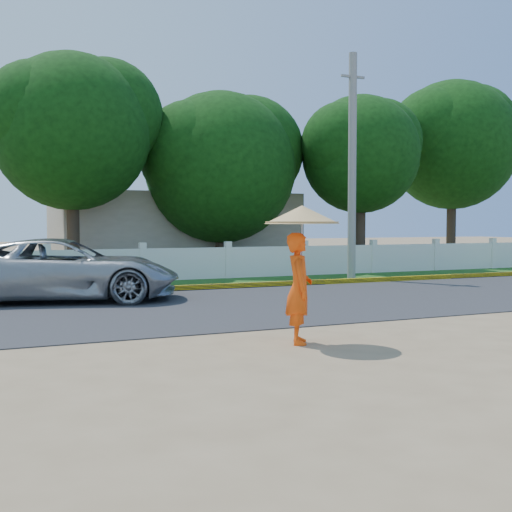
{
  "coord_description": "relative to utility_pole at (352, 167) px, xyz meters",
  "views": [
    {
      "loc": [
        -5.07,
        -9.48,
        1.96
      ],
      "look_at": [
        0.0,
        2.0,
        1.3
      ],
      "focal_mm": 45.0,
      "sensor_mm": 36.0,
      "label": 1
    }
  ],
  "objects": [
    {
      "name": "curb",
      "position": [
        -6.82,
        -1.25,
        -3.77
      ],
      "size": [
        40.0,
        0.18,
        0.16
      ],
      "primitive_type": "cube",
      "color": "yellow",
      "rests_on": "ground"
    },
    {
      "name": "tree_row",
      "position": [
        -3.74,
        4.79,
        0.95
      ],
      "size": [
        36.97,
        7.28,
        8.67
      ],
      "color": "#473828",
      "rests_on": "ground"
    },
    {
      "name": "fence",
      "position": [
        -6.82,
        1.9,
        -3.3
      ],
      "size": [
        40.0,
        0.1,
        1.1
      ],
      "primitive_type": "cube",
      "color": "silver",
      "rests_on": "ground"
    },
    {
      "name": "monk_with_parasol",
      "position": [
        -7.08,
        -9.66,
        -2.39
      ],
      "size": [
        1.23,
        1.23,
        2.23
      ],
      "color": "#FF4D0D",
      "rests_on": "ground"
    },
    {
      "name": "ground",
      "position": [
        -6.82,
        -9.3,
        -3.85
      ],
      "size": [
        120.0,
        120.0,
        0.0
      ],
      "primitive_type": "plane",
      "color": "#9E8460",
      "rests_on": "ground"
    },
    {
      "name": "vehicle",
      "position": [
        -9.83,
        -2.36,
        -3.06
      ],
      "size": [
        6.11,
        3.96,
        1.57
      ],
      "primitive_type": "imported",
      "rotation": [
        0.0,
        0.0,
        1.31
      ],
      "color": "#A1A5A9",
      "rests_on": "ground"
    },
    {
      "name": "grass_verge",
      "position": [
        -6.82,
        0.45,
        -3.83
      ],
      "size": [
        60.0,
        3.5,
        0.03
      ],
      "primitive_type": "cube",
      "color": "#2D601E",
      "rests_on": "ground"
    },
    {
      "name": "building_near",
      "position": [
        -3.82,
        8.7,
        -2.25
      ],
      "size": [
        10.0,
        6.0,
        3.2
      ],
      "primitive_type": "cube",
      "color": "#B7AD99",
      "rests_on": "ground"
    },
    {
      "name": "utility_pole",
      "position": [
        0.0,
        0.0,
        0.0
      ],
      "size": [
        0.28,
        0.28,
        7.69
      ],
      "primitive_type": "cylinder",
      "color": "gray",
      "rests_on": "ground"
    },
    {
      "name": "road",
      "position": [
        -6.82,
        -4.8,
        -3.84
      ],
      "size": [
        60.0,
        7.0,
        0.02
      ],
      "primitive_type": "cube",
      "color": "#38383A",
      "rests_on": "ground"
    }
  ]
}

